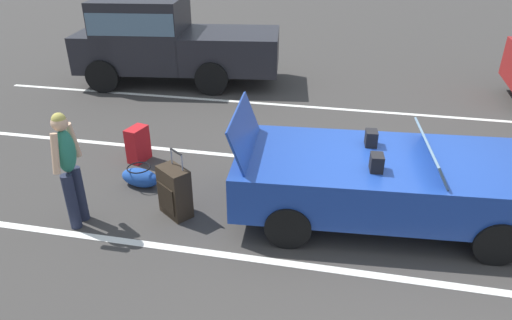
{
  "coord_description": "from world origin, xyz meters",
  "views": [
    {
      "loc": [
        -0.63,
        -5.69,
        3.77
      ],
      "look_at": [
        -1.8,
        -0.07,
        0.75
      ],
      "focal_mm": 32.15,
      "sensor_mm": 36.0,
      "label": 1
    }
  ],
  "objects": [
    {
      "name": "lot_line_far",
      "position": [
        0.0,
        4.11,
        0.0
      ],
      "size": [
        18.0,
        0.12,
        0.01
      ],
      "primitive_type": "cube",
      "color": "silver",
      "rests_on": "ground_plane"
    },
    {
      "name": "suitcase_large_black",
      "position": [
        -2.88,
        -0.54,
        0.37
      ],
      "size": [
        0.55,
        0.51,
        0.99
      ],
      "rotation": [
        0.0,
        0.0,
        4.08
      ],
      "color": "#2D2319",
      "rests_on": "ground_plane"
    },
    {
      "name": "lot_line_mid",
      "position": [
        0.0,
        1.41,
        0.0
      ],
      "size": [
        18.0,
        0.12,
        0.01
      ],
      "primitive_type": "cube",
      "color": "silver",
      "rests_on": "ground_plane"
    },
    {
      "name": "duffel_bag",
      "position": [
        -3.71,
        0.09,
        0.16
      ],
      "size": [
        0.68,
        0.42,
        0.34
      ],
      "rotation": [
        0.0,
        0.0,
        6.14
      ],
      "color": "#1E479E",
      "rests_on": "ground_plane"
    },
    {
      "name": "ground_plane",
      "position": [
        0.0,
        0.0,
        0.0
      ],
      "size": [
        80.0,
        80.0,
        0.0
      ],
      "primitive_type": "plane",
      "color": "#383533"
    },
    {
      "name": "suitcase_medium_bright",
      "position": [
        -4.11,
        0.91,
        0.31
      ],
      "size": [
        0.33,
        0.44,
        0.62
      ],
      "rotation": [
        0.0,
        0.0,
        2.91
      ],
      "color": "red",
      "rests_on": "ground_plane"
    },
    {
      "name": "traveler_person",
      "position": [
        -4.12,
        -1.02,
        0.93
      ],
      "size": [
        0.22,
        0.6,
        1.65
      ],
      "rotation": [
        0.0,
        0.0,
        0.0
      ],
      "color": "#1E2338",
      "rests_on": "ground_plane"
    },
    {
      "name": "parked_pickup_truck_far",
      "position": [
        -5.31,
        5.22,
        1.11
      ],
      "size": [
        5.21,
        2.61,
        2.1
      ],
      "rotation": [
        0.0,
        0.0,
        3.28
      ],
      "color": "black",
      "rests_on": "ground_plane"
    },
    {
      "name": "convertible_car",
      "position": [
        0.2,
        0.02,
        0.59
      ],
      "size": [
        4.27,
        2.08,
        1.53
      ],
      "rotation": [
        0.0,
        0.0,
        0.08
      ],
      "color": "navy",
      "rests_on": "ground_plane"
    },
    {
      "name": "lot_line_near",
      "position": [
        0.0,
        -1.29,
        0.0
      ],
      "size": [
        18.0,
        0.12,
        0.01
      ],
      "primitive_type": "cube",
      "color": "silver",
      "rests_on": "ground_plane"
    }
  ]
}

